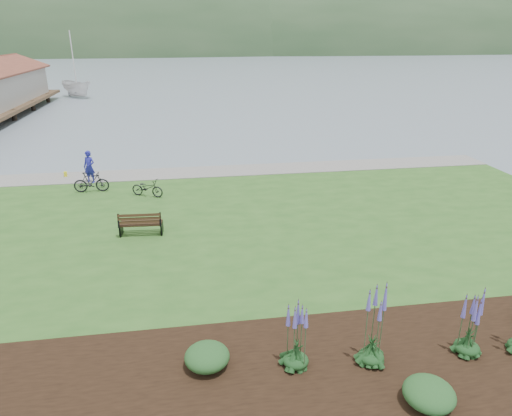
{
  "coord_description": "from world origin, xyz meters",
  "views": [
    {
      "loc": [
        -0.8,
        -18.04,
        7.83
      ],
      "look_at": [
        1.84,
        -1.42,
        1.3
      ],
      "focal_mm": 32.0,
      "sensor_mm": 36.0,
      "label": 1
    }
  ],
  "objects_px": {
    "bicycle_a": "(147,188)",
    "sailboat": "(78,97)",
    "person": "(89,164)",
    "park_bench": "(141,223)"
  },
  "relations": [
    {
      "from": "bicycle_a",
      "to": "person",
      "type": "bearing_deg",
      "value": 74.46
    },
    {
      "from": "park_bench",
      "to": "person",
      "type": "height_order",
      "value": "person"
    },
    {
      "from": "park_bench",
      "to": "person",
      "type": "relative_size",
      "value": 0.83
    },
    {
      "from": "park_bench",
      "to": "bicycle_a",
      "type": "height_order",
      "value": "park_bench"
    },
    {
      "from": "bicycle_a",
      "to": "sailboat",
      "type": "height_order",
      "value": "sailboat"
    },
    {
      "from": "person",
      "to": "bicycle_a",
      "type": "xyz_separation_m",
      "value": [
        3.08,
        -2.66,
        -0.57
      ]
    },
    {
      "from": "bicycle_a",
      "to": "park_bench",
      "type": "bearing_deg",
      "value": -154.32
    },
    {
      "from": "person",
      "to": "park_bench",
      "type": "bearing_deg",
      "value": -43.26
    },
    {
      "from": "park_bench",
      "to": "sailboat",
      "type": "height_order",
      "value": "sailboat"
    },
    {
      "from": "person",
      "to": "bicycle_a",
      "type": "relative_size",
      "value": 1.23
    }
  ]
}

